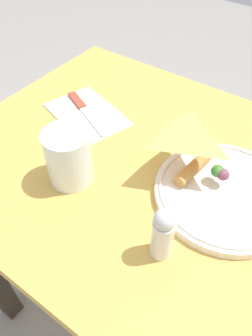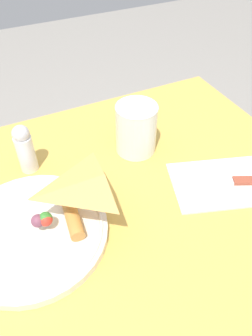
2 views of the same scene
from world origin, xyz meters
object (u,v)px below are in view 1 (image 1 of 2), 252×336
Objects in this scene: plate_pizza at (223,191)px; napkin_folded at (87,114)px; butter_knife at (85,111)px; salt_shaker at (163,233)px; milk_glass at (69,159)px; dining_table at (198,229)px.

napkin_folded is at bearing 173.57° from plate_pizza.
napkin_folded is at bearing 0.00° from butter_knife.
salt_shaker is at bearing -32.14° from napkin_folded.
butter_knife is at bearing 173.13° from plate_pizza.
dining_table is at bearing 27.11° from milk_glass.
dining_table is 0.37m from butter_knife.
butter_knife is (-0.37, 0.04, -0.01)m from plate_pizza.
milk_glass reaches higher than dining_table.
napkin_folded is 0.01m from butter_knife.
salt_shaker is (0.22, -0.04, 0.00)m from milk_glass.
plate_pizza is at bearing -6.43° from napkin_folded.
plate_pizza is (0.02, 0.01, 0.14)m from dining_table.
plate_pizza is 0.29m from milk_glass.
milk_glass is 0.20m from napkin_folded.
milk_glass reaches higher than plate_pizza.
butter_knife reaches higher than napkin_folded.
napkin_folded is at bearing 121.73° from milk_glass.
dining_table is at bearing 86.50° from salt_shaker.
salt_shaker is at bearing -101.11° from plate_pizza.
napkin_folded reaches higher than dining_table.
butter_knife is at bearing 123.16° from milk_glass.
dining_table is 10.24× the size of salt_shaker.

